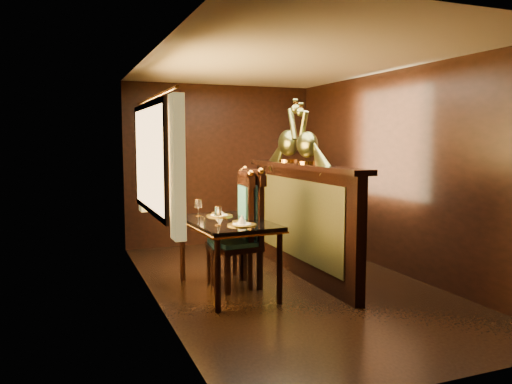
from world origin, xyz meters
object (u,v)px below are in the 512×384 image
chair_left (246,225)px  peacock_right (289,131)px  peacock_left (307,133)px  dining_table (227,227)px  chair_right (239,226)px

chair_left → peacock_right: bearing=29.5°
chair_left → peacock_right: (0.78, 0.55, 1.05)m
chair_left → peacock_left: (0.78, 0.04, 1.02)m
chair_left → peacock_left: 1.29m
dining_table → peacock_right: peacock_right is taller
chair_right → peacock_left: (0.84, -0.00, 1.04)m
dining_table → peacock_left: 1.47m
chair_right → peacock_right: 1.45m
dining_table → peacock_left: peacock_left is taller
chair_left → chair_right: size_ratio=1.02×
chair_right → peacock_right: peacock_right is taller
chair_right → peacock_left: 1.34m
peacock_left → peacock_right: bearing=90.0°
chair_right → peacock_right: size_ratio=1.68×
chair_left → chair_right: bearing=142.5°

